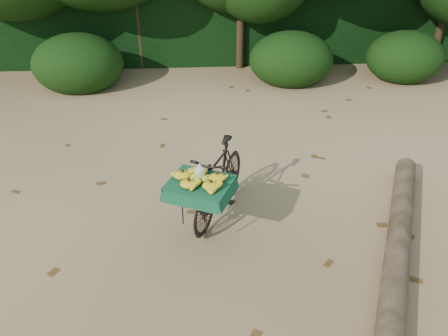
{
  "coord_description": "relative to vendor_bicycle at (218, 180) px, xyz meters",
  "views": [
    {
      "loc": [
        -0.59,
        -5.48,
        3.7
      ],
      "look_at": [
        -0.27,
        -0.63,
        0.8
      ],
      "focal_mm": 38.0,
      "sensor_mm": 36.0,
      "label": 1
    }
  ],
  "objects": [
    {
      "name": "vendor_bicycle",
      "position": [
        0.0,
        0.0,
        0.0
      ],
      "size": [
        1.23,
        1.79,
        0.98
      ],
      "rotation": [
        0.0,
        0.0,
        -0.43
      ],
      "color": "black",
      "rests_on": "ground"
    },
    {
      "name": "leaf_litter",
      "position": [
        0.33,
        1.08,
        -0.5
      ],
      "size": [
        7.0,
        7.3,
        0.01
      ],
      "primitive_type": null,
      "color": "#523516",
      "rests_on": "ground"
    },
    {
      "name": "bush_clumps",
      "position": [
        0.83,
        4.73,
        -0.05
      ],
      "size": [
        8.8,
        1.7,
        0.9
      ],
      "primitive_type": null,
      "color": "black",
      "rests_on": "ground"
    },
    {
      "name": "hedge_backdrop",
      "position": [
        0.33,
        6.73,
        0.4
      ],
      "size": [
        26.0,
        1.8,
        1.8
      ],
      "primitive_type": "cube",
      "color": "black",
      "rests_on": "ground"
    },
    {
      "name": "ground",
      "position": [
        0.33,
        0.43,
        -0.5
      ],
      "size": [
        80.0,
        80.0,
        0.0
      ],
      "primitive_type": "plane",
      "color": "tan",
      "rests_on": "ground"
    },
    {
      "name": "fallen_log",
      "position": [
        2.01,
        -0.99,
        -0.36
      ],
      "size": [
        1.86,
        3.64,
        0.28
      ],
      "primitive_type": "cylinder",
      "rotation": [
        1.57,
        0.0,
        -0.43
      ],
      "color": "brown",
      "rests_on": "ground"
    }
  ]
}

